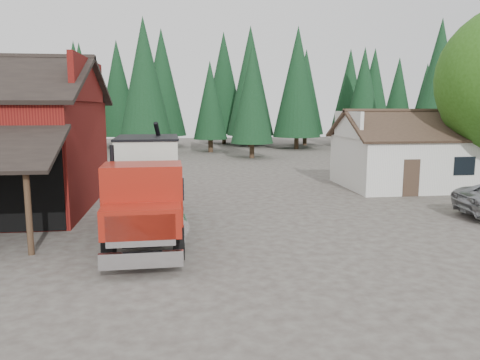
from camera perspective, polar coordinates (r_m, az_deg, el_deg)
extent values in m
plane|color=#423933|center=(14.13, -3.96, -10.77)|extent=(120.00, 120.00, 0.00)
cube|color=maroon|center=(23.70, -18.08, 11.49)|extent=(0.25, 7.00, 2.00)
cylinder|color=#382619|center=(16.47, -24.37, -3.64)|extent=(0.20, 0.20, 2.80)
cube|color=silver|center=(29.85, 20.11, 2.10)|extent=(8.00, 6.00, 3.00)
cube|color=#38281E|center=(28.37, 21.75, 6.25)|extent=(8.60, 3.42, 1.80)
cube|color=#38281E|center=(31.02, 19.05, 6.56)|extent=(8.60, 3.42, 1.80)
cube|color=silver|center=(28.06, 13.04, 6.62)|extent=(0.20, 4.20, 1.50)
cube|color=silver|center=(31.74, 26.78, 6.14)|extent=(0.20, 4.20, 1.50)
cube|color=#38281E|center=(26.56, 20.16, 0.23)|extent=(0.90, 0.06, 2.00)
cube|color=black|center=(28.00, 25.68, 1.55)|extent=(1.20, 0.06, 1.00)
cylinder|color=#382619|center=(43.99, 1.46, 3.74)|extent=(0.44, 0.44, 1.60)
cone|color=#103217|center=(43.82, 1.48, 10.39)|extent=(3.96, 3.96, 9.00)
cylinder|color=#382619|center=(45.57, 22.62, 3.24)|extent=(0.44, 0.44, 1.60)
cone|color=#103217|center=(45.45, 23.08, 10.91)|extent=(4.84, 4.84, 11.00)
cylinder|color=#382619|center=(47.56, -11.32, 3.95)|extent=(0.44, 0.44, 1.60)
cone|color=#103217|center=(47.47, -11.57, 11.91)|extent=(5.28, 5.28, 12.00)
cylinder|color=black|center=(15.00, -15.69, -7.68)|extent=(0.38, 1.12, 1.11)
cylinder|color=black|center=(14.89, -7.51, -7.55)|extent=(0.38, 1.12, 1.11)
cylinder|color=black|center=(19.66, -14.05, -3.70)|extent=(0.38, 1.12, 1.11)
cylinder|color=black|center=(19.58, -7.87, -3.56)|extent=(0.38, 1.12, 1.11)
cylinder|color=black|center=(21.04, -13.72, -2.87)|extent=(0.38, 1.12, 1.11)
cylinder|color=black|center=(20.96, -7.94, -2.74)|extent=(0.38, 1.12, 1.11)
cube|color=black|center=(17.93, -11.18, -3.49)|extent=(1.33, 8.69, 0.40)
cube|color=silver|center=(13.42, -11.92, -9.52)|extent=(2.32, 0.24, 0.45)
cube|color=silver|center=(13.29, -12.01, -6.08)|extent=(1.92, 0.15, 0.91)
cube|color=maroon|center=(13.84, -11.90, -4.83)|extent=(2.30, 1.37, 0.86)
cube|color=maroon|center=(15.00, -11.71, -1.60)|extent=(2.46, 1.77, 1.86)
cube|color=black|center=(14.16, -11.91, -0.98)|extent=(2.12, 0.13, 0.91)
cylinder|color=black|center=(15.89, -15.25, 0.88)|extent=(0.14, 0.14, 1.81)
cube|color=black|center=(16.00, -11.54, -1.13)|extent=(2.47, 0.18, 1.61)
cube|color=black|center=(19.26, -11.05, -1.80)|extent=(2.72, 5.91, 0.16)
cube|color=beige|center=(19.05, -11.18, 2.61)|extent=(2.40, 3.38, 1.61)
cone|color=beige|center=(19.18, -11.09, -0.38)|extent=(2.27, 2.27, 0.71)
cube|color=black|center=(18.98, -11.25, 5.09)|extent=(2.50, 3.49, 0.08)
cylinder|color=black|center=(20.44, -9.32, 2.80)|extent=(0.70, 2.21, 3.08)
cube|color=maroon|center=(21.63, -12.44, 0.07)|extent=(0.62, 0.82, 0.45)
cylinder|color=silver|center=(15.88, -7.27, -5.37)|extent=(0.59, 1.02, 0.56)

